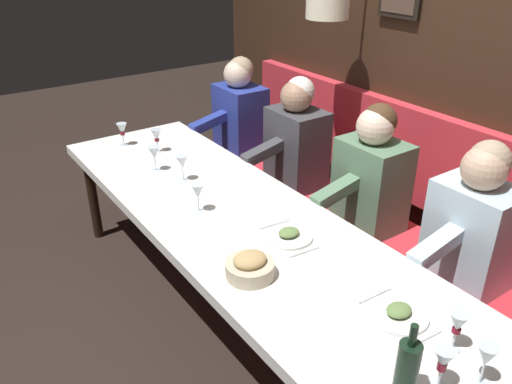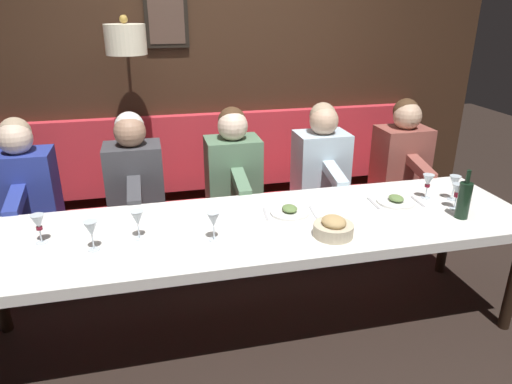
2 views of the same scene
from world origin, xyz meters
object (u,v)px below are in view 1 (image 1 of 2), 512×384
diner_near (474,221)px  wine_glass_1 (154,154)px  wine_glass_4 (458,324)px  bread_bowl (250,267)px  wine_bottle (407,369)px  wine_glass_3 (443,361)px  wine_glass_6 (122,130)px  wine_glass_0 (198,192)px  wine_glass_7 (157,136)px  diner_middle (371,173)px  diner_far (296,137)px  dining_table (247,233)px  diner_farthest (239,110)px  wine_glass_5 (182,163)px  wine_glass_2 (486,357)px

diner_near → wine_glass_1: size_ratio=4.82×
wine_glass_4 → bread_bowl: (-0.36, 0.80, -0.07)m
diner_near → wine_bottle: 1.18m
diner_near → wine_glass_3: size_ratio=4.82×
wine_glass_3 → wine_glass_6: 2.67m
wine_glass_0 → wine_glass_6: (0.03, 1.15, -0.00)m
wine_glass_7 → wine_glass_4: bearing=-88.0°
wine_glass_0 → diner_middle: bearing=-16.2°
diner_far → wine_glass_0: 1.11m
diner_near → wine_glass_1: bearing=121.4°
dining_table → diner_farthest: size_ratio=4.17×
diner_farthest → wine_glass_6: size_ratio=4.82×
diner_farthest → wine_bottle: size_ratio=2.64×
wine_glass_0 → wine_glass_5: same height
diner_far → wine_glass_7: size_ratio=4.82×
wine_glass_2 → wine_glass_1: bearing=94.3°
wine_glass_6 → bread_bowl: size_ratio=0.75×
diner_middle → wine_bottle: diner_middle is taller
wine_glass_2 → wine_glass_4: 0.16m
diner_near → wine_glass_4: diner_near is taller
diner_far → wine_glass_7: (-0.84, 0.48, 0.04)m
wine_glass_5 → wine_glass_1: bearing=108.6°
diner_far → wine_glass_6: 1.23m
wine_glass_0 → wine_glass_1: size_ratio=1.00×
wine_glass_6 → diner_middle: bearing=-55.7°
diner_middle → bread_bowl: (-1.12, -0.35, -0.03)m
diner_far → wine_glass_6: bearing=143.7°
wine_glass_4 → wine_glass_6: 2.60m
wine_glass_3 → wine_glass_5: same height
wine_glass_6 → diner_near: bearing=-65.3°
wine_glass_1 → wine_glass_4: size_ratio=1.00×
wine_glass_3 → wine_glass_5: bearing=88.8°
diner_near → diner_far: same height
diner_near → diner_middle: bearing=90.0°
wine_glass_7 → wine_glass_2: bearing=-89.5°
diner_farthest → wine_glass_7: 0.88m
wine_glass_0 → wine_glass_1: bearing=86.9°
wine_glass_1 → wine_glass_6: (-0.00, 0.53, -0.00)m
diner_middle → wine_glass_1: (-0.99, 0.92, 0.04)m
diner_middle → wine_glass_4: size_ratio=4.82×
dining_table → wine_glass_0: wine_glass_0 is taller
diner_far → wine_glass_7: 0.97m
wine_glass_0 → wine_bottle: size_ratio=0.55×
diner_near → wine_bottle: bearing=-155.8°
diner_farthest → wine_glass_5: size_ratio=4.82×
diner_middle → wine_bottle: 1.60m
wine_glass_1 → diner_near: bearing=-58.6°
wine_glass_0 → wine_glass_6: 1.15m
diner_farthest → wine_glass_0: 1.54m
wine_glass_0 → wine_bottle: wine_bottle is taller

